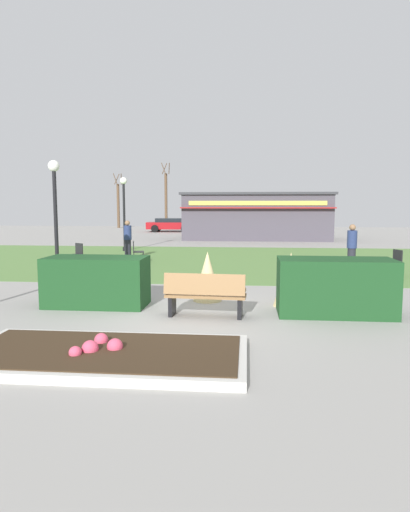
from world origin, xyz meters
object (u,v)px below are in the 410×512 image
(parked_car_center_slot, at_px, (231,225))
(person_strolling, at_px, (352,248))
(lamppost_mid, at_px, (55,204))
(cafe_chair_east, at_px, (395,261))
(lamppost_far, at_px, (124,204))
(tree_left_bg, at_px, (118,204))
(tree_right_bg, at_px, (166,199))
(cafe_chair_center, at_px, (77,253))
(person_standing, at_px, (128,239))
(parked_car_east_slot, at_px, (284,225))
(food_kiosk, at_px, (256,216))
(trash_bin, at_px, (304,289))
(parked_car_west_slot, at_px, (171,224))
(park_bench, at_px, (205,295))
(cafe_chair_west, at_px, (136,250))

(parked_car_center_slot, bearing_deg, person_strolling, -77.69)
(lamppost_mid, height_order, person_strolling, lamppost_mid)
(cafe_chair_east, bearing_deg, lamppost_far, 146.71)
(tree_left_bg, height_order, tree_right_bg, tree_right_bg)
(cafe_chair_center, xyz_separation_m, person_standing, (1.35, 2.48, 0.33))
(person_strolling, distance_m, parked_car_east_slot, 23.22)
(cafe_chair_east, xyz_separation_m, parked_car_center_slot, (-6.26, 24.13, 0.12))
(food_kiosk, relative_size, cafe_chair_east, 11.40)
(trash_bin, height_order, cafe_chair_center, cafe_chair_center)
(person_strolling, height_order, parked_car_west_slot, person_strolling)
(parked_car_east_slot, bearing_deg, parked_car_west_slot, 179.99)
(tree_right_bg, bearing_deg, cafe_chair_center, -86.56)
(trash_bin, bearing_deg, parked_car_east_slot, 86.26)
(cafe_chair_center, relative_size, parked_car_west_slot, 0.21)
(park_bench, bearing_deg, trash_bin, 27.85)
(trash_bin, height_order, parked_car_center_slot, parked_car_center_slot)
(trash_bin, height_order, food_kiosk, food_kiosk)
(person_strolling, bearing_deg, parked_car_center_slot, -156.26)
(cafe_chair_center, distance_m, parked_car_center_slot, 23.25)
(parked_car_center_slot, bearing_deg, person_standing, -100.70)
(cafe_chair_center, relative_size, tree_right_bg, 0.13)
(tree_right_bg, bearing_deg, cafe_chair_east, -66.51)
(trash_bin, relative_size, parked_car_center_slot, 0.20)
(lamppost_far, relative_size, cafe_chair_center, 4.23)
(park_bench, height_order, person_standing, person_standing)
(parked_car_west_slot, distance_m, tree_left_bg, 9.16)
(parked_car_center_slot, bearing_deg, cafe_chair_center, -102.82)
(cafe_chair_east, bearing_deg, cafe_chair_west, 163.84)
(cafe_chair_east, height_order, parked_car_west_slot, parked_car_west_slot)
(lamppost_far, bearing_deg, cafe_chair_west, -69.07)
(tree_right_bg, bearing_deg, person_standing, -83.33)
(tree_right_bg, bearing_deg, parked_car_west_slot, -76.17)
(parked_car_west_slot, bearing_deg, tree_left_bg, 136.57)
(cafe_chair_west, bearing_deg, food_kiosk, 68.99)
(park_bench, height_order, cafe_chair_east, park_bench)
(food_kiosk, xyz_separation_m, parked_car_center_slot, (-2.01, 8.01, -0.96))
(person_standing, relative_size, parked_car_center_slot, 0.40)
(trash_bin, bearing_deg, cafe_chair_center, 141.54)
(cafe_chair_east, distance_m, person_standing, 10.82)
(cafe_chair_west, xyz_separation_m, parked_car_east_slot, (7.75, 21.41, 0.12))
(food_kiosk, bearing_deg, park_bench, -93.85)
(cafe_chair_center, bearing_deg, lamppost_far, 87.41)
(tree_left_bg, bearing_deg, food_kiosk, -45.55)
(food_kiosk, relative_size, cafe_chair_west, 11.40)
(tree_left_bg, bearing_deg, park_bench, -71.08)
(food_kiosk, bearing_deg, lamppost_mid, -111.07)
(person_strolling, distance_m, tree_left_bg, 33.98)
(park_bench, bearing_deg, tree_left_bg, 108.92)
(person_standing, relative_size, tree_left_bg, 0.30)
(lamppost_far, distance_m, parked_car_west_slot, 16.91)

